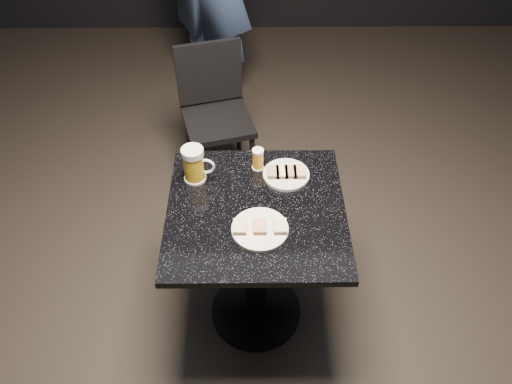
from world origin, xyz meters
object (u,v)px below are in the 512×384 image
(beer_mug, at_px, (194,164))
(chair, at_px, (215,109))
(plate_small, at_px, (286,175))
(plate_large, at_px, (260,229))
(table, at_px, (256,247))
(beer_tumbler, at_px, (258,159))

(beer_mug, bearing_deg, chair, 88.44)
(plate_small, bearing_deg, beer_mug, -177.95)
(plate_large, xyz_separation_m, table, (-0.01, 0.11, -0.25))
(plate_large, height_order, table, plate_large)
(beer_mug, relative_size, beer_tumbler, 1.61)
(beer_tumbler, bearing_deg, plate_large, -89.49)
(plate_large, relative_size, plate_small, 1.11)
(table, xyz_separation_m, beer_tumbler, (0.01, 0.24, 0.29))
(beer_tumbler, bearing_deg, beer_mug, -165.64)
(plate_large, distance_m, chair, 1.19)
(beer_mug, relative_size, chair, 0.18)
(plate_large, bearing_deg, chair, 101.85)
(plate_large, relative_size, beer_tumbler, 2.19)
(plate_small, xyz_separation_m, chair, (-0.35, 0.84, -0.26))
(plate_small, relative_size, chair, 0.23)
(beer_tumbler, bearing_deg, table, -92.48)
(plate_large, distance_m, plate_small, 0.32)
(plate_large, xyz_separation_m, chair, (-0.24, 1.13, -0.26))
(table, bearing_deg, plate_small, 55.32)
(beer_tumbler, bearing_deg, chair, 106.71)
(plate_small, xyz_separation_m, beer_tumbler, (-0.12, 0.05, 0.04))
(plate_small, relative_size, table, 0.26)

